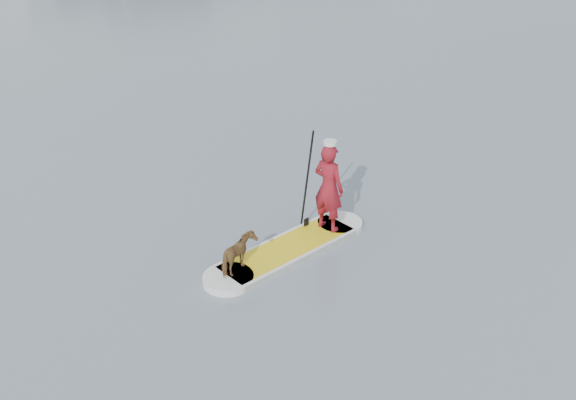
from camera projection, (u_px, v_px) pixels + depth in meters
ground at (452, 211)px, 11.97m from camera, size 140.00×140.00×0.00m
paddleboard at (288, 250)px, 10.66m from camera, size 3.28×1.13×0.12m
paddler at (329, 188)px, 10.81m from camera, size 0.52×0.65×1.57m
white_cap at (330, 143)px, 10.43m from camera, size 0.22×0.22×0.07m
dog at (238, 255)px, 9.88m from camera, size 0.77×0.61×0.59m
paddle at (307, 191)px, 10.93m from camera, size 0.10×0.30×2.00m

